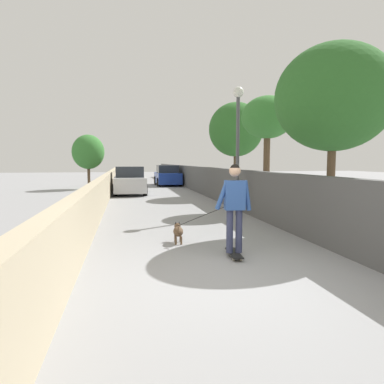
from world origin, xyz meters
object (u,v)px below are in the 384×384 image
object	(u,v)px
person_skateboarder	(235,201)
tree_right_mid	(267,119)
tree_right_far	(334,98)
lamp_post	(238,128)
tree_left_near	(88,152)
tree_right_distant	(236,130)
car_near	(130,181)
dog	(178,231)
car_far	(167,176)
skateboard	(234,253)

from	to	relation	value
person_skateboarder	tree_right_mid	bearing A→B (deg)	-27.72
tree_right_far	lamp_post	size ratio (longest dim) A/B	1.10
tree_left_near	tree_right_distant	bearing A→B (deg)	-126.06
car_near	tree_right_mid	bearing A→B (deg)	-145.41
dog	car_near	world-z (taller)	car_near
tree_right_mid	dog	xyz separation A→B (m)	(-4.84, 4.13, -3.16)
tree_left_near	tree_right_mid	xyz separation A→B (m)	(-11.50, -7.69, 0.99)
tree_right_mid	car_near	xyz separation A→B (m)	(7.34, 5.06, -2.72)
person_skateboarder	car_far	bearing A→B (deg)	-3.11
person_skateboarder	car_far	world-z (taller)	person_skateboarder
car_near	car_far	xyz separation A→B (m)	(6.45, -2.90, 0.00)
tree_left_near	tree_right_mid	world-z (taller)	tree_right_mid
lamp_post	car_far	bearing A→B (deg)	2.29
tree_right_distant	skateboard	xyz separation A→B (m)	(-11.68, 3.79, -3.44)
skateboard	person_skateboarder	xyz separation A→B (m)	(-0.00, 0.00, 1.02)
skateboard	person_skateboarder	world-z (taller)	person_skateboarder
skateboard	person_skateboarder	distance (m)	1.02
tree_right_distant	skateboard	distance (m)	12.75
tree_left_near	car_far	world-z (taller)	tree_left_near
tree_right_distant	dog	distance (m)	11.80
lamp_post	person_skateboarder	bearing A→B (deg)	161.22
tree_right_far	lamp_post	xyz separation A→B (m)	(3.28, 1.40, -0.45)
lamp_post	car_far	size ratio (longest dim) A/B	1.11
lamp_post	car_near	world-z (taller)	lamp_post
tree_right_distant	car_near	world-z (taller)	tree_right_distant
tree_left_near	tree_right_far	world-z (taller)	tree_right_far
tree_right_distant	person_skateboarder	distance (m)	12.51
tree_right_mid	lamp_post	bearing A→B (deg)	127.99
tree_right_mid	dog	size ratio (longest dim) A/B	2.58
person_skateboarder	tree_right_far	bearing A→B (deg)	-61.47
car_far	tree_right_mid	bearing A→B (deg)	-171.10
tree_left_near	dog	size ratio (longest dim) A/B	2.16
tree_right_mid	car_far	xyz separation A→B (m)	(13.79, 2.16, -2.72)
tree_right_far	person_skateboarder	world-z (taller)	tree_right_far
tree_right_mid	person_skateboarder	world-z (taller)	tree_right_mid
skateboard	tree_right_far	bearing A→B (deg)	-61.47
car_far	dog	bearing A→B (deg)	173.95
skateboard	dog	bearing A→B (deg)	33.58
person_skateboarder	car_far	distance (m)	19.99
tree_right_far	dog	xyz separation A→B (m)	(-0.34, 3.97, -3.13)
lamp_post	dog	world-z (taller)	lamp_post
tree_right_far	skateboard	distance (m)	4.84
skateboard	car_far	distance (m)	20.00
tree_right_distant	car_far	bearing A→B (deg)	18.10
person_skateboarder	car_far	xyz separation A→B (m)	(19.96, -1.09, -0.37)
person_skateboarder	car_near	xyz separation A→B (m)	(13.51, 1.81, -0.37)
skateboard	tree_right_distant	bearing A→B (deg)	-18.00
tree_left_near	lamp_post	world-z (taller)	lamp_post
car_far	tree_left_near	bearing A→B (deg)	112.46
person_skateboarder	car_near	world-z (taller)	person_skateboarder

